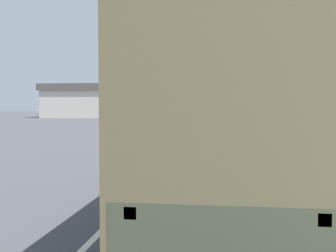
% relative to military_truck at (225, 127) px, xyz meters
% --- Properties ---
extents(ground_plane, '(180.00, 180.00, 0.00)m').
position_rel_military_truck_xyz_m(ground_plane, '(-2.03, 27.90, -1.71)').
color(ground_plane, '#424247').
extents(lane_centre_stripe, '(0.12, 120.00, 0.00)m').
position_rel_military_truck_xyz_m(lane_centre_stripe, '(-2.03, 27.90, -1.71)').
color(lane_centre_stripe, silver).
rests_on(lane_centre_stripe, ground).
extents(sidewalk_right, '(1.80, 120.00, 0.12)m').
position_rel_military_truck_xyz_m(sidewalk_right, '(2.47, 27.90, -1.65)').
color(sidewalk_right, '#ADAAA3').
rests_on(sidewalk_right, ground).
extents(grass_strip_right, '(7.00, 120.00, 0.02)m').
position_rel_military_truck_xyz_m(grass_strip_right, '(6.87, 27.90, -1.70)').
color(grass_strip_right, olive).
rests_on(grass_strip_right, ground).
extents(military_truck, '(2.34, 7.31, 3.14)m').
position_rel_military_truck_xyz_m(military_truck, '(0.00, 0.00, 0.00)').
color(military_truck, '#474C38').
rests_on(military_truck, ground).
extents(car_nearest_ahead, '(1.90, 4.54, 1.73)m').
position_rel_military_truck_xyz_m(car_nearest_ahead, '(0.10, 12.32, -0.95)').
color(car_nearest_ahead, black).
rests_on(car_nearest_ahead, ground).
extents(car_second_ahead, '(1.73, 4.11, 1.63)m').
position_rel_military_truck_xyz_m(car_second_ahead, '(-3.56, 20.39, -0.99)').
color(car_second_ahead, navy).
rests_on(car_second_ahead, ground).
extents(building_distant, '(17.93, 14.32, 5.38)m').
position_rel_military_truck_xyz_m(building_distant, '(-20.25, 61.94, 1.01)').
color(building_distant, beige).
rests_on(building_distant, ground).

